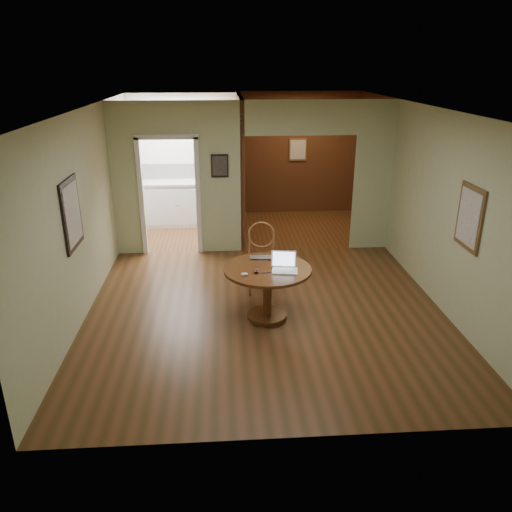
{
  "coord_description": "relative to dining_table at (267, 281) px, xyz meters",
  "views": [
    {
      "loc": [
        -0.57,
        -6.21,
        3.31
      ],
      "look_at": [
        -0.15,
        -0.2,
        0.94
      ],
      "focal_mm": 35.0,
      "sensor_mm": 36.0,
      "label": 1
    }
  ],
  "objects": [
    {
      "name": "chair",
      "position": [
        -0.01,
        0.89,
        0.05
      ],
      "size": [
        0.5,
        0.5,
        1.07
      ],
      "rotation": [
        0.0,
        0.0,
        -0.11
      ],
      "color": "#A25B39",
      "rests_on": "ground"
    },
    {
      "name": "dining_table",
      "position": [
        0.0,
        0.0,
        0.0
      ],
      "size": [
        1.17,
        1.17,
        0.73
      ],
      "rotation": [
        0.0,
        0.0,
        -0.03
      ],
      "color": "brown",
      "rests_on": "ground"
    },
    {
      "name": "grocery_bag",
      "position": [
        -0.76,
        4.31,
        0.53
      ],
      "size": [
        0.27,
        0.23,
        0.26
      ],
      "primitive_type": "ellipsoid",
      "rotation": [
        0.0,
        0.0,
        0.04
      ],
      "color": "beige",
      "rests_on": "kitchen_cabinet"
    },
    {
      "name": "kitchen_cabinet",
      "position": [
        -1.36,
        4.31,
        -0.07
      ],
      "size": [
        2.06,
        0.6,
        0.94
      ],
      "color": "white",
      "rests_on": "ground"
    },
    {
      "name": "wine_glass",
      "position": [
        -0.16,
        -0.17,
        0.23
      ],
      "size": [
        0.08,
        0.08,
        0.09
      ],
      "primitive_type": null,
      "color": "white",
      "rests_on": "dining_table"
    },
    {
      "name": "pen",
      "position": [
        -0.03,
        -0.17,
        0.19
      ],
      "size": [
        0.14,
        0.04,
        0.01
      ],
      "primitive_type": "cylinder",
      "rotation": [
        0.0,
        1.57,
        0.2
      ],
      "color": "navy",
      "rests_on": "dining_table"
    },
    {
      "name": "closed_laptop",
      "position": [
        -0.03,
        0.3,
        0.2
      ],
      "size": [
        0.38,
        0.27,
        0.03
      ],
      "primitive_type": "imported",
      "rotation": [
        0.0,
        0.0,
        -0.08
      ],
      "color": "#B0AFB4",
      "rests_on": "dining_table"
    },
    {
      "name": "room_shell",
      "position": [
        -0.48,
        3.21,
        0.74
      ],
      "size": [
        5.2,
        7.5,
        5.0
      ],
      "color": "white",
      "rests_on": "ground"
    },
    {
      "name": "mouse",
      "position": [
        -0.32,
        -0.23,
        0.21
      ],
      "size": [
        0.1,
        0.06,
        0.04
      ],
      "primitive_type": "ellipsoid",
      "rotation": [
        0.0,
        0.0,
        -0.03
      ],
      "color": "white",
      "rests_on": "dining_table"
    },
    {
      "name": "open_laptop",
      "position": [
        0.22,
        -0.07,
        0.25
      ],
      "size": [
        0.36,
        0.33,
        0.23
      ],
      "rotation": [
        0.0,
        0.0,
        -0.15
      ],
      "color": "white",
      "rests_on": "dining_table"
    },
    {
      "name": "floor",
      "position": [
        -0.01,
        0.11,
        -0.54
      ],
      "size": [
        5.0,
        5.0,
        0.0
      ],
      "primitive_type": "plane",
      "color": "#472E14",
      "rests_on": "ground"
    }
  ]
}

